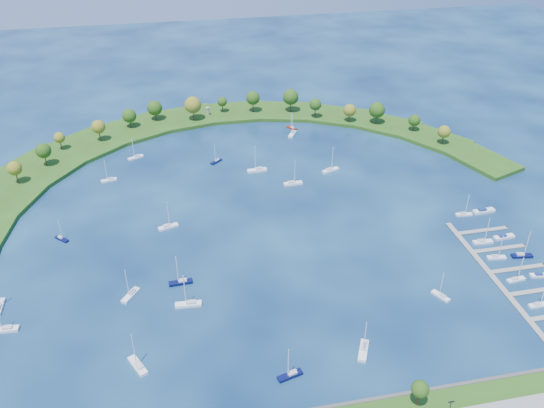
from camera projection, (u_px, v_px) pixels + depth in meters
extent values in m
plane|color=#07163D|center=(263.00, 219.00, 248.85)|extent=(700.00, 700.00, 0.00)
cube|color=#474442|center=(329.00, 408.00, 163.27)|extent=(420.00, 1.20, 1.80)
cylinder|color=#382314|center=(418.00, 399.00, 161.89)|extent=(0.56, 0.56, 5.60)
sphere|color=#234812|center=(420.00, 390.00, 159.85)|extent=(5.20, 5.20, 5.20)
cube|color=#2D4D14|center=(36.00, 170.00, 284.39)|extent=(54.07, 56.09, 2.00)
cube|color=#2D4D14|center=(83.00, 147.00, 306.74)|extent=(55.20, 54.07, 2.00)
cube|color=#2D4D14|center=(131.00, 130.00, 325.23)|extent=(53.65, 48.47, 2.00)
cube|color=#2D4D14|center=(181.00, 119.00, 338.79)|extent=(49.62, 39.75, 2.00)
cube|color=#2D4D14|center=(231.00, 113.00, 346.63)|extent=(44.32, 29.96, 2.00)
cube|color=#2D4D14|center=(281.00, 112.00, 348.30)|extent=(49.49, 38.05, 2.00)
cube|color=#2D4D14|center=(331.00, 115.00, 343.71)|extent=(51.13, 44.12, 2.00)
cube|color=#2D4D14|center=(380.00, 124.00, 333.11)|extent=(49.19, 47.96, 2.00)
cube|color=#2D4D14|center=(429.00, 137.00, 317.12)|extent=(43.90, 49.49, 2.00)
cube|color=#2D4D14|center=(476.00, 157.00, 296.67)|extent=(35.67, 48.74, 2.00)
cylinder|color=#382314|center=(17.00, 177.00, 269.88)|extent=(0.56, 0.56, 6.63)
sphere|color=#676217|center=(15.00, 168.00, 267.39)|extent=(6.87, 6.87, 6.87)
cylinder|color=#382314|center=(45.00, 159.00, 284.88)|extent=(0.56, 0.56, 6.89)
sphere|color=#234812|center=(43.00, 151.00, 282.23)|extent=(7.70, 7.70, 7.70)
cylinder|color=#382314|center=(61.00, 145.00, 300.53)|extent=(0.56, 0.56, 5.82)
sphere|color=#676217|center=(59.00, 138.00, 298.36)|extent=(5.88, 5.88, 5.88)
cylinder|color=#382314|center=(100.00, 135.00, 309.36)|extent=(0.56, 0.56, 6.85)
sphere|color=#676217|center=(98.00, 127.00, 306.75)|extent=(7.46, 7.46, 7.46)
cylinder|color=#382314|center=(130.00, 123.00, 325.00)|extent=(0.56, 0.56, 5.43)
sphere|color=#234812|center=(129.00, 116.00, 322.71)|extent=(8.00, 8.00, 8.00)
cylinder|color=#382314|center=(155.00, 115.00, 333.69)|extent=(0.56, 0.56, 5.79)
sphere|color=#234812|center=(155.00, 108.00, 331.22)|extent=(8.83, 8.83, 8.83)
cylinder|color=#382314|center=(194.00, 114.00, 333.28)|extent=(0.56, 0.56, 7.42)
sphere|color=#676217|center=(193.00, 105.00, 330.25)|extent=(9.90, 9.90, 9.90)
cylinder|color=#382314|center=(222.00, 108.00, 343.79)|extent=(0.56, 0.56, 5.55)
sphere|color=#234812|center=(222.00, 102.00, 341.71)|extent=(5.79, 5.79, 5.79)
cylinder|color=#382314|center=(253.00, 106.00, 343.67)|extent=(0.56, 0.56, 7.27)
sphere|color=#234812|center=(253.00, 98.00, 340.86)|extent=(8.31, 8.31, 8.31)
cylinder|color=#382314|center=(291.00, 106.00, 343.92)|extent=(0.56, 0.56, 7.51)
sphere|color=#234812|center=(291.00, 97.00, 340.91)|extent=(9.53, 9.53, 9.53)
cylinder|color=#382314|center=(315.00, 112.00, 336.17)|extent=(0.56, 0.56, 6.99)
sphere|color=#234812|center=(315.00, 104.00, 333.56)|extent=(7.07, 7.07, 7.07)
cylinder|color=#382314|center=(349.00, 117.00, 331.68)|extent=(0.56, 0.56, 5.63)
sphere|color=#676217|center=(350.00, 110.00, 329.40)|extent=(7.36, 7.36, 7.36)
cylinder|color=#382314|center=(376.00, 118.00, 329.26)|extent=(0.56, 0.56, 6.48)
sphere|color=#234812|center=(377.00, 110.00, 326.56)|extent=(9.28, 9.28, 9.28)
cylinder|color=#382314|center=(413.00, 127.00, 320.99)|extent=(0.56, 0.56, 4.98)
sphere|color=#234812|center=(414.00, 120.00, 318.96)|extent=(6.71, 6.71, 6.71)
cylinder|color=#382314|center=(443.00, 139.00, 306.19)|extent=(0.56, 0.56, 5.91)
sphere|color=#676217|center=(444.00, 132.00, 303.90)|extent=(6.84, 6.84, 6.84)
cylinder|color=gray|center=(208.00, 111.00, 340.44)|extent=(2.20, 2.20, 4.41)
cylinder|color=gray|center=(207.00, 108.00, 339.19)|extent=(2.60, 2.60, 0.30)
cube|color=gray|center=(498.00, 283.00, 211.18)|extent=(2.20, 82.00, 0.40)
cube|color=gray|center=(538.00, 291.00, 207.74)|extent=(22.00, 2.00, 0.40)
cube|color=gray|center=(518.00, 269.00, 218.70)|extent=(22.00, 2.00, 0.40)
cylinder|color=#382314|center=(543.00, 265.00, 220.41)|extent=(0.36, 0.36, 1.60)
cube|color=gray|center=(500.00, 249.00, 229.67)|extent=(22.00, 2.00, 0.40)
cylinder|color=#382314|center=(524.00, 245.00, 231.37)|extent=(0.36, 0.36, 1.60)
cube|color=gray|center=(483.00, 230.00, 240.63)|extent=(22.00, 2.00, 0.40)
cylinder|color=#382314|center=(506.00, 227.00, 242.33)|extent=(0.36, 0.36, 1.60)
cube|color=white|center=(363.00, 351.00, 182.52)|extent=(6.43, 9.54, 1.12)
cube|color=silver|center=(364.00, 347.00, 182.78)|extent=(3.07, 3.74, 0.78)
cylinder|color=silver|center=(365.00, 337.00, 178.26)|extent=(0.32, 0.32, 12.60)
cube|color=maroon|center=(292.00, 128.00, 329.12)|extent=(5.62, 6.45, 0.81)
cube|color=silver|center=(293.00, 127.00, 328.38)|extent=(2.49, 2.66, 0.56)
cylinder|color=silver|center=(291.00, 120.00, 326.79)|extent=(0.32, 0.32, 9.07)
cube|color=white|center=(168.00, 227.00, 242.60)|extent=(8.92, 4.91, 1.03)
cube|color=silver|center=(166.00, 226.00, 241.78)|extent=(3.38, 2.52, 0.72)
cylinder|color=silver|center=(168.00, 214.00, 239.53)|extent=(0.32, 0.32, 11.61)
cube|color=#090D39|center=(290.00, 376.00, 173.98)|extent=(8.43, 4.25, 0.97)
cube|color=silver|center=(292.00, 373.00, 173.85)|extent=(3.15, 2.26, 0.68)
cylinder|color=silver|center=(288.00, 363.00, 170.57)|extent=(0.32, 0.32, 10.96)
cube|color=white|center=(138.00, 366.00, 177.18)|extent=(6.48, 9.46, 1.11)
cube|color=silver|center=(139.00, 365.00, 176.06)|extent=(3.08, 3.72, 0.78)
cylinder|color=silver|center=(134.00, 349.00, 174.05)|extent=(0.32, 0.32, 12.53)
cube|color=white|center=(131.00, 295.00, 205.32)|extent=(6.94, 8.48, 1.04)
cube|color=silver|center=(132.00, 292.00, 205.53)|extent=(3.13, 3.45, 0.73)
cylinder|color=silver|center=(127.00, 283.00, 201.41)|extent=(0.32, 0.32, 11.68)
cube|color=white|center=(109.00, 180.00, 277.05)|extent=(7.84, 3.75, 0.91)
cube|color=silver|center=(110.00, 179.00, 276.91)|extent=(2.91, 2.03, 0.64)
cylinder|color=silver|center=(106.00, 170.00, 273.89)|extent=(0.32, 0.32, 10.21)
cube|color=#090D39|center=(181.00, 283.00, 211.37)|extent=(8.85, 2.86, 1.05)
cube|color=silver|center=(183.00, 280.00, 211.07)|extent=(3.14, 1.86, 0.73)
cylinder|color=silver|center=(177.00, 269.00, 207.81)|extent=(0.32, 0.32, 11.81)
cube|color=white|center=(292.00, 134.00, 321.83)|extent=(6.65, 9.00, 1.07)
cube|color=silver|center=(293.00, 132.00, 322.06)|extent=(3.09, 3.59, 0.75)
cylinder|color=silver|center=(292.00, 124.00, 317.76)|extent=(0.32, 0.32, 12.08)
cube|color=white|center=(188.00, 304.00, 201.13)|extent=(9.52, 3.25, 1.12)
cube|color=silver|center=(191.00, 302.00, 200.73)|extent=(3.40, 2.05, 0.79)
cylinder|color=silver|center=(185.00, 290.00, 197.39)|extent=(0.32, 0.32, 12.65)
cube|color=white|center=(5.00, 330.00, 190.56)|extent=(9.15, 3.03, 1.08)
cube|color=silver|center=(7.00, 327.00, 190.18)|extent=(3.25, 1.94, 0.76)
cube|color=#090D39|center=(62.00, 239.00, 235.21)|extent=(6.15, 6.09, 0.81)
cube|color=silver|center=(60.00, 237.00, 235.15)|extent=(2.62, 2.61, 0.57)
cylinder|color=silver|center=(60.00, 230.00, 232.32)|extent=(0.32, 0.32, 9.13)
cube|color=white|center=(441.00, 296.00, 205.08)|extent=(5.16, 7.38, 0.87)
cube|color=silver|center=(443.00, 296.00, 204.21)|extent=(2.44, 2.91, 0.61)
cylinder|color=silver|center=(442.00, 284.00, 202.63)|extent=(0.32, 0.32, 9.81)
cube|color=white|center=(136.00, 158.00, 297.34)|extent=(8.38, 5.45, 0.98)
cube|color=silver|center=(137.00, 156.00, 297.30)|extent=(3.26, 2.64, 0.69)
cylinder|color=silver|center=(133.00, 148.00, 293.83)|extent=(0.32, 0.32, 11.02)
cube|color=white|center=(257.00, 170.00, 285.36)|extent=(9.96, 3.15, 1.18)
cube|color=silver|center=(259.00, 168.00, 285.02)|extent=(3.52, 2.07, 0.83)
cylinder|color=silver|center=(255.00, 158.00, 281.35)|extent=(0.32, 0.32, 13.30)
cube|color=white|center=(293.00, 183.00, 274.12)|extent=(9.18, 2.90, 1.09)
cube|color=silver|center=(291.00, 182.00, 273.45)|extent=(3.25, 1.90, 0.76)
cylinder|color=silver|center=(295.00, 171.00, 270.72)|extent=(0.32, 0.32, 12.27)
cube|color=#090D39|center=(216.00, 162.00, 293.69)|extent=(6.64, 6.04, 0.84)
cube|color=silver|center=(217.00, 160.00, 293.77)|extent=(2.77, 2.64, 0.59)
cylinder|color=silver|center=(215.00, 153.00, 290.57)|extent=(0.32, 0.32, 9.49)
cube|color=white|center=(331.00, 170.00, 285.46)|extent=(9.43, 5.51, 1.09)
cube|color=silver|center=(329.00, 169.00, 284.56)|extent=(3.61, 2.77, 0.77)
cylinder|color=silver|center=(333.00, 158.00, 282.23)|extent=(0.32, 0.32, 12.30)
cube|color=white|center=(538.00, 305.00, 200.98)|extent=(7.40, 2.22, 0.88)
cube|color=silver|center=(537.00, 304.00, 200.44)|extent=(2.61, 1.50, 0.62)
cylinder|color=silver|center=(544.00, 293.00, 198.22)|extent=(0.32, 0.32, 9.93)
cube|color=white|center=(516.00, 280.00, 212.87)|extent=(7.38, 2.69, 0.87)
cube|color=silver|center=(515.00, 279.00, 212.31)|extent=(2.65, 1.64, 0.61)
cylinder|color=silver|center=(521.00, 268.00, 210.20)|extent=(0.32, 0.32, 9.75)
cube|color=white|center=(540.00, 275.00, 214.96)|extent=(8.16, 3.51, 0.95)
cube|color=navy|center=(539.00, 274.00, 214.51)|extent=(2.99, 1.99, 0.66)
cube|color=white|center=(496.00, 258.00, 224.45)|extent=(7.64, 3.10, 0.89)
cube|color=silver|center=(495.00, 256.00, 224.01)|extent=(2.78, 1.81, 0.62)
cylinder|color=silver|center=(501.00, 246.00, 221.58)|extent=(0.32, 0.32, 10.03)
cube|color=#090D39|center=(522.00, 256.00, 225.29)|extent=(8.58, 3.59, 1.00)
cube|color=silver|center=(520.00, 254.00, 224.81)|extent=(3.13, 2.06, 0.70)
cylinder|color=silver|center=(527.00, 243.00, 222.07)|extent=(0.32, 0.32, 11.23)
cube|color=white|center=(483.00, 242.00, 233.28)|extent=(8.40, 2.81, 0.99)
cube|color=silver|center=(481.00, 240.00, 232.73)|extent=(2.99, 1.79, 0.69)
cylinder|color=silver|center=(487.00, 230.00, 230.13)|extent=(0.32, 0.32, 11.17)
cube|color=white|center=(504.00, 237.00, 236.21)|extent=(9.14, 3.08, 1.08)
cube|color=navy|center=(503.00, 236.00, 235.52)|extent=(3.25, 1.96, 0.76)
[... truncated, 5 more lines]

